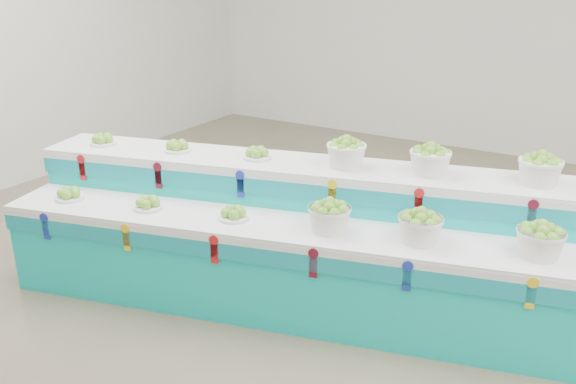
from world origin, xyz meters
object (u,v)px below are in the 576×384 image
object	(u,v)px
plate_upper_mid	(177,145)
basket_lower_left	(329,216)
display_stand	(288,236)
basket_upper_right	(540,169)

from	to	relation	value
plate_upper_mid	basket_lower_left	bearing A→B (deg)	-5.97
display_stand	basket_lower_left	size ratio (longest dim) A/B	14.34
display_stand	basket_lower_left	world-z (taller)	display_stand
plate_upper_mid	basket_upper_right	world-z (taller)	basket_upper_right
basket_lower_left	basket_upper_right	size ratio (longest dim) A/B	1.00
basket_upper_right	plate_upper_mid	bearing A→B (deg)	-165.34
basket_lower_left	plate_upper_mid	world-z (taller)	plate_upper_mid
plate_upper_mid	display_stand	bearing A→B (deg)	0.22
basket_lower_left	plate_upper_mid	size ratio (longest dim) A/B	1.32
basket_lower_left	basket_upper_right	distance (m)	1.48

